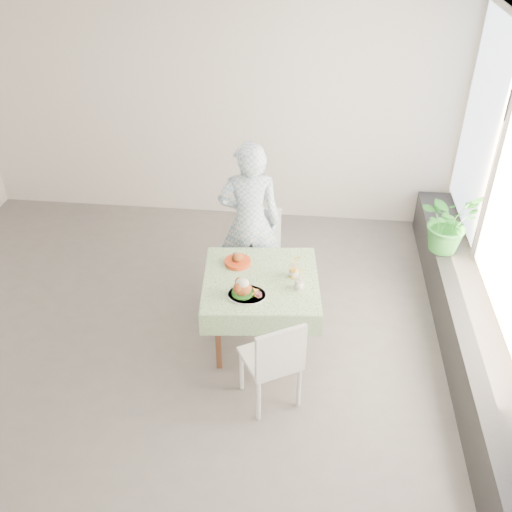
# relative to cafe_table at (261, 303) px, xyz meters

# --- Properties ---
(floor) EXTENTS (6.00, 6.00, 0.00)m
(floor) POSITION_rel_cafe_table_xyz_m (-0.86, -0.00, -0.46)
(floor) COLOR #5A5755
(floor) RESTS_ON ground
(ceiling) EXTENTS (6.00, 6.00, 0.00)m
(ceiling) POSITION_rel_cafe_table_xyz_m (-0.86, -0.00, 2.34)
(ceiling) COLOR white
(ceiling) RESTS_ON ground
(wall_back) EXTENTS (6.00, 0.02, 2.80)m
(wall_back) POSITION_rel_cafe_table_xyz_m (-0.86, 2.50, 0.94)
(wall_back) COLOR white
(wall_back) RESTS_ON ground
(wall_front) EXTENTS (6.00, 0.02, 2.80)m
(wall_front) POSITION_rel_cafe_table_xyz_m (-0.86, -2.50, 0.94)
(wall_front) COLOR white
(wall_front) RESTS_ON ground
(window_ledge) EXTENTS (0.40, 4.80, 0.50)m
(window_ledge) POSITION_rel_cafe_table_xyz_m (1.94, -0.00, -0.21)
(window_ledge) COLOR black
(window_ledge) RESTS_ON ground
(cafe_table) EXTENTS (1.14, 1.14, 0.74)m
(cafe_table) POSITION_rel_cafe_table_xyz_m (0.00, 0.00, 0.00)
(cafe_table) COLOR brown
(cafe_table) RESTS_ON ground
(chair_far) EXTENTS (0.46, 0.46, 0.96)m
(chair_far) POSITION_rel_cafe_table_xyz_m (-0.11, 0.73, -0.16)
(chair_far) COLOR white
(chair_far) RESTS_ON ground
(chair_near) EXTENTS (0.59, 0.59, 0.92)m
(chair_near) POSITION_rel_cafe_table_xyz_m (0.17, -0.74, -0.18)
(chair_near) COLOR white
(chair_near) RESTS_ON ground
(diner) EXTENTS (0.70, 0.51, 1.75)m
(diner) POSITION_rel_cafe_table_xyz_m (-0.20, 0.77, 0.42)
(diner) COLOR #82AFD0
(diner) RESTS_ON ground
(main_dish) EXTENTS (0.34, 0.34, 0.18)m
(main_dish) POSITION_rel_cafe_table_xyz_m (-0.11, -0.27, 0.34)
(main_dish) COLOR white
(main_dish) RESTS_ON cafe_table
(juice_cup_orange) EXTENTS (0.09, 0.09, 0.27)m
(juice_cup_orange) POSITION_rel_cafe_table_xyz_m (0.29, 0.06, 0.34)
(juice_cup_orange) COLOR white
(juice_cup_orange) RESTS_ON cafe_table
(juice_cup_lemonade) EXTENTS (0.09, 0.09, 0.25)m
(juice_cup_lemonade) POSITION_rel_cafe_table_xyz_m (0.35, -0.11, 0.34)
(juice_cup_lemonade) COLOR white
(juice_cup_lemonade) RESTS_ON cafe_table
(second_dish) EXTENTS (0.25, 0.25, 0.12)m
(second_dish) POSITION_rel_cafe_table_xyz_m (-0.24, 0.21, 0.32)
(second_dish) COLOR red
(second_dish) RESTS_ON cafe_table
(potted_plant) EXTENTS (0.80, 0.78, 0.67)m
(potted_plant) POSITION_rel_cafe_table_xyz_m (1.84, 1.09, 0.37)
(potted_plant) COLOR #257028
(potted_plant) RESTS_ON window_ledge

